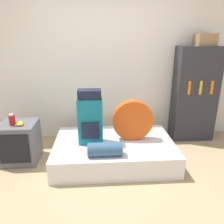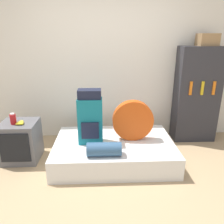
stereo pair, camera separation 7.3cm
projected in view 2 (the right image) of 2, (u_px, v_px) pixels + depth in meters
ground_plane at (107, 193)px, 2.58m from camera, size 16.00×16.00×0.00m
wall_back at (104, 64)px, 3.72m from camera, size 8.00×0.05×2.60m
bed at (114, 150)px, 3.23m from camera, size 1.72×1.14×0.30m
backpack at (90, 118)px, 3.04m from camera, size 0.34×0.23×0.77m
tent_bag at (133, 120)px, 3.16m from camera, size 0.59×0.13×0.59m
sleeping_roll at (104, 149)px, 2.77m from camera, size 0.44×0.18×0.18m
television at (21, 141)px, 3.20m from camera, size 0.51×0.49×0.59m
canister at (13, 119)px, 3.04m from camera, size 0.08×0.08×0.16m
banana_bunch at (21, 122)px, 3.06m from camera, size 0.12×0.16×0.04m
bookshelf at (196, 95)px, 3.72m from camera, size 0.71×0.37×1.61m
cardboard_box at (207, 40)px, 3.44m from camera, size 0.30×0.25×0.19m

